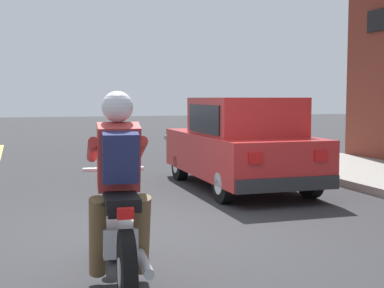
{
  "coord_description": "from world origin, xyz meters",
  "views": [
    {
      "loc": [
        -1.32,
        -5.9,
        1.56
      ],
      "look_at": [
        0.9,
        0.86,
        0.95
      ],
      "focal_mm": 50.0,
      "sensor_mm": 36.0,
      "label": 1
    }
  ],
  "objects": [
    {
      "name": "car_hatchback",
      "position": [
        2.32,
        2.54,
        0.77
      ],
      "size": [
        1.71,
        3.81,
        1.57
      ],
      "color": "black",
      "rests_on": "ground"
    },
    {
      "name": "motorcycle_with_rider",
      "position": [
        -0.53,
        -1.51,
        0.68
      ],
      "size": [
        0.61,
        2.02,
        1.62
      ],
      "color": "black",
      "rests_on": "ground"
    },
    {
      "name": "ground_plane",
      "position": [
        0.0,
        0.0,
        0.0
      ],
      "size": [
        80.0,
        80.0,
        0.0
      ],
      "primitive_type": "plane",
      "color": "#2B2B2D"
    },
    {
      "name": "sidewalk_curb",
      "position": [
        5.38,
        3.0,
        0.07
      ],
      "size": [
        2.6,
        22.0,
        0.14
      ],
      "primitive_type": "cube",
      "color": "gray",
      "rests_on": "ground"
    }
  ]
}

